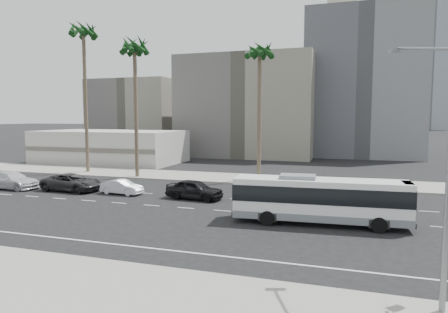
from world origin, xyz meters
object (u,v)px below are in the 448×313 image
at_px(palm_near, 260,54).
at_px(car_c, 72,182).
at_px(palm_far, 83,35).
at_px(car_a, 194,189).
at_px(city_bus, 320,199).
at_px(car_d, 11,180).
at_px(palm_mid, 135,51).
at_px(streetlight_corner, 441,155).
at_px(car_b, 122,187).

bearing_deg(palm_near, car_c, -144.28).
bearing_deg(palm_far, car_a, -30.38).
distance_m(city_bus, car_d, 30.66).
distance_m(car_d, palm_near, 28.77).
height_order(car_c, palm_near, palm_near).
bearing_deg(palm_mid, streetlight_corner, -43.05).
distance_m(car_c, car_d, 6.65).
distance_m(car_c, palm_mid, 16.87).
height_order(car_b, streetlight_corner, streetlight_corner).
bearing_deg(car_c, car_b, -87.01).
height_order(streetlight_corner, palm_far, palm_far).
bearing_deg(car_c, palm_far, 32.79).
bearing_deg(car_a, car_d, 97.82).
distance_m(car_c, palm_far, 21.10).
height_order(car_a, car_b, car_a).
distance_m(car_a, palm_near, 17.66).
relative_size(palm_near, palm_far, 0.80).
height_order(car_b, palm_near, palm_near).
xyz_separation_m(car_c, streetlight_corner, (28.75, -15.81, 4.92)).
height_order(car_a, car_c, car_a).
relative_size(car_c, palm_mid, 0.37).
bearing_deg(city_bus, car_c, 164.44).
height_order(car_a, car_d, car_a).
distance_m(streetlight_corner, palm_near, 31.21).
relative_size(car_b, car_c, 0.68).
height_order(city_bus, car_c, city_bus).
xyz_separation_m(car_a, palm_mid, (-11.14, 9.54, 13.80)).
bearing_deg(car_b, palm_mid, 27.58).
bearing_deg(palm_mid, car_c, -99.76).
relative_size(city_bus, car_b, 2.83).
relative_size(car_c, palm_near, 0.39).
bearing_deg(car_d, palm_near, -61.28).
bearing_deg(palm_near, car_d, -151.39).
relative_size(car_d, streetlight_corner, 0.58).
relative_size(car_c, streetlight_corner, 0.59).
bearing_deg(car_a, car_c, 95.31).
bearing_deg(car_d, palm_mid, -38.39).
xyz_separation_m(streetlight_corner, palm_mid, (-27.12, 25.33, 8.91)).
xyz_separation_m(palm_near, palm_mid, (-14.25, -1.91, 0.72)).
bearing_deg(palm_far, streetlight_corner, -37.53).
height_order(city_bus, streetlight_corner, streetlight_corner).
bearing_deg(palm_far, car_c, -59.86).
distance_m(car_a, car_b, 7.28).
bearing_deg(car_a, palm_near, -9.81).
height_order(city_bus, car_d, city_bus).
height_order(car_a, palm_far, palm_far).
xyz_separation_m(car_b, streetlight_corner, (23.25, -15.84, 5.08)).
xyz_separation_m(car_b, palm_mid, (-3.86, 9.48, 13.99)).
xyz_separation_m(car_d, palm_far, (0.03, 12.17, 16.52)).
xyz_separation_m(city_bus, streetlight_corner, (4.99, -10.77, 4.04)).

